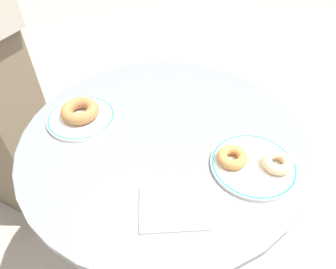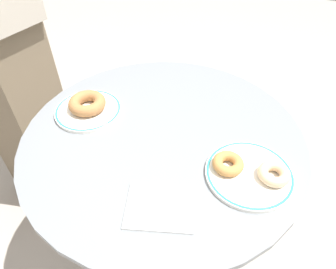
# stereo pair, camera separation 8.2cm
# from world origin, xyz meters

# --- Properties ---
(ground_plane) EXTENTS (7.00, 7.00, 0.02)m
(ground_plane) POSITION_xyz_m (0.00, 0.00, -0.01)
(ground_plane) COLOR #9E9389
(cafe_table) EXTENTS (0.78, 0.78, 0.75)m
(cafe_table) POSITION_xyz_m (0.00, 0.00, 0.51)
(cafe_table) COLOR slate
(cafe_table) RESTS_ON ground
(plate_left) EXTENTS (0.20, 0.20, 0.01)m
(plate_left) POSITION_xyz_m (-0.25, 0.01, 0.75)
(plate_left) COLOR white
(plate_left) RESTS_ON cafe_table
(plate_right) EXTENTS (0.21, 0.21, 0.01)m
(plate_right) POSITION_xyz_m (0.25, -0.06, 0.75)
(plate_right) COLOR white
(plate_right) RESTS_ON cafe_table
(donut_cinnamon) EXTENTS (0.12, 0.12, 0.03)m
(donut_cinnamon) POSITION_xyz_m (-0.25, 0.02, 0.78)
(donut_cinnamon) COLOR #A36B3D
(donut_cinnamon) RESTS_ON plate_left
(donut_glazed) EXTENTS (0.09, 0.09, 0.03)m
(donut_glazed) POSITION_xyz_m (0.30, -0.05, 0.77)
(donut_glazed) COLOR #E0B789
(donut_glazed) RESTS_ON plate_right
(donut_old_fashioned) EXTENTS (0.11, 0.11, 0.03)m
(donut_old_fashioned) POSITION_xyz_m (0.19, -0.06, 0.77)
(donut_old_fashioned) COLOR #BC7F42
(donut_old_fashioned) RESTS_ON plate_right
(paper_napkin) EXTENTS (0.18, 0.15, 0.01)m
(paper_napkin) POSITION_xyz_m (0.08, -0.22, 0.75)
(paper_napkin) COLOR white
(paper_napkin) RESTS_ON cafe_table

